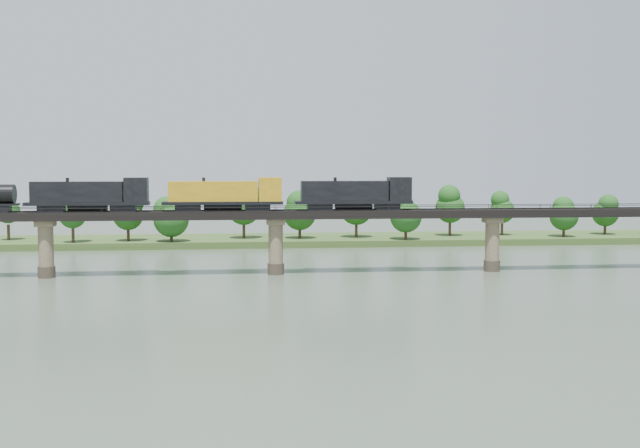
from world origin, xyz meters
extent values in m
plane|color=#3D4C3C|center=(0.00, 0.00, 0.00)|extent=(400.00, 400.00, 0.00)
cube|color=#314B1E|center=(0.00, 85.00, 0.80)|extent=(300.00, 24.00, 1.60)
cylinder|color=#473A2D|center=(-40.00, 30.00, 1.00)|extent=(3.00, 3.00, 2.00)
cylinder|color=#867557|center=(-40.00, 30.00, 5.50)|extent=(2.60, 2.60, 9.00)
cube|color=#867557|center=(-40.00, 30.00, 9.50)|extent=(3.20, 3.20, 1.00)
cylinder|color=#473A2D|center=(0.00, 30.00, 1.00)|extent=(3.00, 3.00, 2.00)
cylinder|color=#867557|center=(0.00, 30.00, 5.50)|extent=(2.60, 2.60, 9.00)
cube|color=#867557|center=(0.00, 30.00, 9.50)|extent=(3.20, 3.20, 1.00)
cylinder|color=#473A2D|center=(40.00, 30.00, 1.00)|extent=(3.00, 3.00, 2.00)
cylinder|color=#867557|center=(40.00, 30.00, 5.50)|extent=(2.60, 2.60, 9.00)
cube|color=#867557|center=(40.00, 30.00, 9.50)|extent=(3.20, 3.20, 1.00)
cube|color=black|center=(0.00, 30.00, 10.75)|extent=(220.00, 5.00, 1.50)
cube|color=black|center=(0.00, 29.25, 11.58)|extent=(220.00, 0.12, 0.16)
cube|color=black|center=(0.00, 30.75, 11.58)|extent=(220.00, 0.12, 0.16)
cube|color=black|center=(0.00, 27.60, 12.20)|extent=(220.00, 0.10, 0.10)
cube|color=black|center=(0.00, 32.40, 12.20)|extent=(220.00, 0.10, 0.10)
cube|color=black|center=(0.00, 27.60, 11.85)|extent=(0.08, 0.08, 0.70)
cube|color=black|center=(0.00, 32.40, 11.85)|extent=(0.08, 0.08, 0.70)
cylinder|color=#382619|center=(-60.94, 84.18, 3.46)|extent=(0.70, 0.70, 3.71)
sphere|color=#134413|center=(-60.94, 84.18, 8.41)|extent=(5.67, 5.67, 5.67)
sphere|color=#134413|center=(-60.94, 84.18, 11.50)|extent=(4.25, 4.25, 4.25)
cylinder|color=#382619|center=(-44.43, 76.31, 3.35)|extent=(0.70, 0.70, 3.51)
sphere|color=#134413|center=(-44.43, 76.31, 8.03)|extent=(6.31, 6.31, 6.31)
sphere|color=#134413|center=(-44.43, 76.31, 10.96)|extent=(4.73, 4.73, 4.73)
cylinder|color=#382619|center=(-32.24, 78.84, 3.27)|extent=(0.70, 0.70, 3.34)
sphere|color=#134413|center=(-32.24, 78.84, 7.73)|extent=(7.18, 7.18, 7.18)
sphere|color=#134413|center=(-32.24, 78.84, 10.52)|extent=(5.39, 5.39, 5.39)
cylinder|color=#382619|center=(-22.01, 76.15, 3.01)|extent=(0.70, 0.70, 2.83)
sphere|color=#134413|center=(-22.01, 76.15, 6.78)|extent=(8.26, 8.26, 8.26)
sphere|color=#134413|center=(-22.01, 76.15, 9.14)|extent=(6.19, 6.19, 6.19)
cylinder|color=#382619|center=(-5.04, 82.68, 3.58)|extent=(0.70, 0.70, 3.96)
sphere|color=#134413|center=(-5.04, 82.68, 8.87)|extent=(8.07, 8.07, 8.07)
sphere|color=#134413|center=(-5.04, 82.68, 12.17)|extent=(6.05, 6.05, 6.05)
cylinder|color=#382619|center=(8.52, 81.14, 3.23)|extent=(0.70, 0.70, 3.27)
sphere|color=#134413|center=(8.52, 81.14, 7.59)|extent=(8.03, 8.03, 8.03)
sphere|color=#134413|center=(8.52, 81.14, 10.31)|extent=(6.02, 6.02, 6.02)
cylinder|color=#382619|center=(22.65, 82.31, 3.56)|extent=(0.70, 0.70, 3.92)
sphere|color=#134413|center=(22.65, 82.31, 8.79)|extent=(8.29, 8.29, 8.29)
sphere|color=#134413|center=(22.65, 82.31, 12.05)|extent=(6.21, 6.21, 6.21)
cylinder|color=#382619|center=(33.59, 75.35, 3.11)|extent=(0.70, 0.70, 3.02)
sphere|color=#134413|center=(33.59, 75.35, 7.15)|extent=(7.74, 7.74, 7.74)
sphere|color=#134413|center=(33.59, 75.35, 9.67)|extent=(5.80, 5.80, 5.80)
cylinder|color=#382619|center=(46.81, 84.03, 3.50)|extent=(0.70, 0.70, 3.80)
sphere|color=#134413|center=(46.81, 84.03, 8.56)|extent=(7.47, 7.47, 7.47)
sphere|color=#134413|center=(46.81, 84.03, 11.73)|extent=(5.60, 5.60, 5.60)
cylinder|color=#382619|center=(60.48, 84.26, 3.29)|extent=(0.70, 0.70, 3.38)
sphere|color=#134413|center=(60.48, 84.26, 7.80)|extent=(6.23, 6.23, 6.23)
sphere|color=#134413|center=(60.48, 84.26, 10.62)|extent=(4.67, 4.67, 4.67)
cylinder|color=#382619|center=(74.35, 78.39, 2.99)|extent=(0.70, 0.70, 2.77)
sphere|color=#134413|center=(74.35, 78.39, 6.68)|extent=(7.04, 7.04, 7.04)
sphere|color=#134413|center=(74.35, 78.39, 8.99)|extent=(5.28, 5.28, 5.28)
cylinder|color=#382619|center=(87.62, 83.57, 3.07)|extent=(0.70, 0.70, 2.94)
sphere|color=#134413|center=(87.62, 83.57, 7.00)|extent=(6.73, 6.73, 6.73)
sphere|color=#134413|center=(87.62, 83.57, 9.45)|extent=(5.05, 5.05, 5.05)
cube|color=black|center=(20.21, 30.00, 12.11)|extent=(4.46, 2.68, 1.23)
cube|color=black|center=(7.95, 30.00, 12.11)|extent=(4.46, 2.68, 1.23)
cube|color=black|center=(14.08, 30.00, 12.89)|extent=(21.18, 3.34, 0.56)
cube|color=black|center=(12.41, 30.00, 14.96)|extent=(15.61, 3.01, 3.57)
cube|color=black|center=(22.44, 30.00, 15.29)|extent=(4.01, 3.34, 4.24)
cylinder|color=black|center=(14.08, 30.00, 12.28)|extent=(6.69, 1.56, 1.56)
cube|color=black|center=(-3.20, 30.00, 12.11)|extent=(4.46, 2.68, 1.23)
cube|color=black|center=(-15.47, 30.00, 12.11)|extent=(4.46, 2.68, 1.23)
cube|color=black|center=(-9.34, 30.00, 12.89)|extent=(21.18, 3.34, 0.56)
cube|color=gold|center=(-11.01, 30.00, 14.96)|extent=(15.61, 3.01, 3.57)
cube|color=gold|center=(-0.97, 30.00, 15.29)|extent=(4.01, 3.34, 4.24)
cylinder|color=black|center=(-9.34, 30.00, 12.28)|extent=(6.69, 1.56, 1.56)
cube|color=black|center=(-26.62, 30.00, 12.11)|extent=(4.46, 2.68, 1.23)
cube|color=black|center=(-38.88, 30.00, 12.11)|extent=(4.46, 2.68, 1.23)
cube|color=black|center=(-32.75, 30.00, 12.89)|extent=(21.18, 3.34, 0.56)
cube|color=black|center=(-34.42, 30.00, 14.96)|extent=(15.61, 3.01, 3.57)
cube|color=black|center=(-24.39, 30.00, 15.29)|extent=(4.01, 3.34, 4.24)
cylinder|color=black|center=(-32.75, 30.00, 12.28)|extent=(6.69, 1.56, 1.56)
camera|label=1|loc=(-7.38, -112.90, 20.00)|focal=45.00mm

